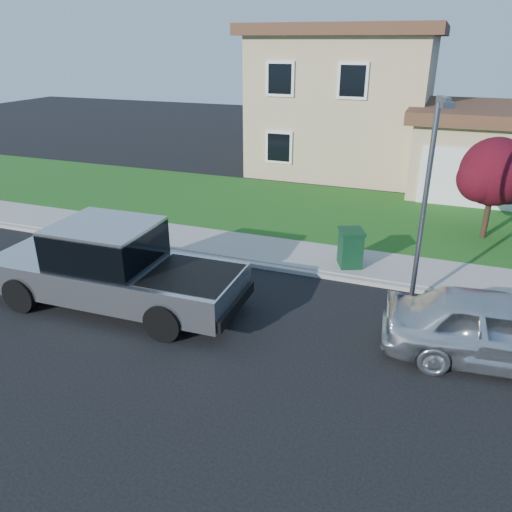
{
  "coord_description": "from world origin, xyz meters",
  "views": [
    {
      "loc": [
        4.97,
        -9.66,
        6.16
      ],
      "look_at": [
        0.95,
        1.05,
        1.2
      ],
      "focal_mm": 35.0,
      "sensor_mm": 36.0,
      "label": 1
    }
  ],
  "objects": [
    {
      "name": "sidewalk",
      "position": [
        1.0,
        4.0,
        0.07
      ],
      "size": [
        40.0,
        2.0,
        0.15
      ],
      "primitive_type": "cube",
      "color": "gray",
      "rests_on": "ground"
    },
    {
      "name": "trash_bin",
      "position": [
        2.87,
        3.65,
        0.7
      ],
      "size": [
        0.91,
        0.96,
        1.08
      ],
      "rotation": [
        0.0,
        0.0,
        0.4
      ],
      "color": "#0D321A",
      "rests_on": "sidewalk"
    },
    {
      "name": "house",
      "position": [
        1.31,
        16.38,
        3.17
      ],
      "size": [
        14.0,
        11.3,
        6.85
      ],
      "color": "tan",
      "rests_on": "ground"
    },
    {
      "name": "street_lamp",
      "position": [
        4.76,
        1.95,
        2.9
      ],
      "size": [
        0.4,
        0.66,
        5.09
      ],
      "rotation": [
        0.0,
        0.0,
        0.37
      ],
      "color": "slate",
      "rests_on": "ground"
    },
    {
      "name": "lawn",
      "position": [
        1.0,
        8.5,
        0.05
      ],
      "size": [
        40.0,
        7.0,
        0.1
      ],
      "primitive_type": "cube",
      "color": "#195117",
      "rests_on": "ground"
    },
    {
      "name": "sedan",
      "position": [
        6.5,
        0.21,
        0.77
      ],
      "size": [
        4.67,
        2.26,
        1.54
      ],
      "primitive_type": "imported",
      "rotation": [
        0.0,
        0.0,
        1.67
      ],
      "color": "silver",
      "rests_on": "ground"
    },
    {
      "name": "woman",
      "position": [
        -1.9,
        0.94,
        0.91
      ],
      "size": [
        0.64,
        0.47,
        1.93
      ],
      "rotation": [
        0.0,
        0.0,
        3.16
      ],
      "color": "tan",
      "rests_on": "ground"
    },
    {
      "name": "ornamental_tree",
      "position": [
        6.64,
        7.6,
        2.22
      ],
      "size": [
        2.41,
        2.18,
        3.31
      ],
      "color": "black",
      "rests_on": "lawn"
    },
    {
      "name": "ground",
      "position": [
        0.0,
        0.0,
        0.0
      ],
      "size": [
        80.0,
        80.0,
        0.0
      ],
      "primitive_type": "plane",
      "color": "black",
      "rests_on": "ground"
    },
    {
      "name": "curb",
      "position": [
        1.0,
        2.9,
        0.06
      ],
      "size": [
        40.0,
        0.2,
        0.12
      ],
      "primitive_type": "cube",
      "color": "gray",
      "rests_on": "ground"
    },
    {
      "name": "pickup_truck",
      "position": [
        -2.23,
        -0.48,
        1.0
      ],
      "size": [
        6.57,
        2.54,
        2.14
      ],
      "rotation": [
        0.0,
        0.0,
        0.02
      ],
      "color": "black",
      "rests_on": "ground"
    }
  ]
}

